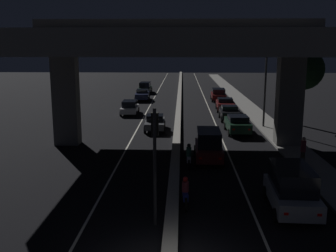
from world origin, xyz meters
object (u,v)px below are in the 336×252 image
object	(u,v)px
car_silver_lead	(292,188)
car_dark_green_fourth_oncoming	(145,87)
traffic_light_left_of_median	(155,146)
car_black_fourth	(229,113)
street_lamp	(262,73)
car_dark_red_sixth	(218,94)
car_grey_lead_oncoming	(155,122)
car_dark_red_fifth	(225,104)
car_dark_blue_third_oncoming	(142,95)
pedestrian_on_sidewalk	(303,151)
car_dark_green_third	(238,124)
motorcycle_white_filtering_mid	(189,157)
motorcycle_blue_filtering_near	(185,194)
car_white_second_oncoming	(130,107)
car_dark_red_second	(209,145)

from	to	relation	value
car_silver_lead	car_dark_green_fourth_oncoming	world-z (taller)	car_silver_lead
traffic_light_left_of_median	car_black_fourth	distance (m)	24.79
street_lamp	car_dark_red_sixth	xyz separation A→B (m)	(-2.15, 18.23, -4.15)
car_dark_red_sixth	car_grey_lead_oncoming	size ratio (longest dim) A/B	1.16
car_dark_red_fifth	car_dark_blue_third_oncoming	bearing A→B (deg)	51.27
pedestrian_on_sidewalk	car_dark_green_third	bearing A→B (deg)	105.41
car_silver_lead	motorcycle_white_filtering_mid	size ratio (longest dim) A/B	2.19
motorcycle_blue_filtering_near	traffic_light_left_of_median	bearing A→B (deg)	143.72
motorcycle_blue_filtering_near	pedestrian_on_sidewalk	world-z (taller)	pedestrian_on_sidewalk
motorcycle_white_filtering_mid	car_dark_green_fourth_oncoming	bearing A→B (deg)	9.04
car_dark_blue_third_oncoming	motorcycle_blue_filtering_near	world-z (taller)	car_dark_blue_third_oncoming
car_dark_green_third	motorcycle_blue_filtering_near	distance (m)	16.63
car_dark_blue_third_oncoming	car_dark_green_fourth_oncoming	world-z (taller)	car_dark_green_fourth_oncoming
street_lamp	car_grey_lead_oncoming	size ratio (longest dim) A/B	2.13
car_white_second_oncoming	car_dark_blue_third_oncoming	size ratio (longest dim) A/B	0.86
car_silver_lead	car_dark_red_sixth	xyz separation A→B (m)	(-0.03, 36.70, -0.18)
car_dark_red_second	car_black_fourth	distance (m)	14.87
car_dark_blue_third_oncoming	pedestrian_on_sidewalk	distance (m)	32.95
car_dark_red_second	motorcycle_blue_filtering_near	world-z (taller)	car_dark_red_second
traffic_light_left_of_median	car_dark_blue_third_oncoming	size ratio (longest dim) A/B	1.05
car_dark_green_third	car_grey_lead_oncoming	size ratio (longest dim) A/B	1.07
motorcycle_blue_filtering_near	car_white_second_oncoming	bearing A→B (deg)	10.63
car_white_second_oncoming	car_dark_red_second	bearing A→B (deg)	21.69
car_dark_red_second	car_dark_red_fifth	size ratio (longest dim) A/B	0.96
car_dark_red_fifth	motorcycle_white_filtering_mid	xyz separation A→B (m)	(-4.51, -21.64, -0.15)
traffic_light_left_of_median	car_silver_lead	world-z (taller)	traffic_light_left_of_median
car_dark_green_fourth_oncoming	motorcycle_white_filtering_mid	world-z (taller)	car_dark_green_fourth_oncoming
car_white_second_oncoming	car_dark_green_fourth_oncoming	bearing A→B (deg)	179.24
car_black_fourth	motorcycle_blue_filtering_near	xyz separation A→B (m)	(-4.59, -22.03, -0.16)
car_white_second_oncoming	pedestrian_on_sidewalk	size ratio (longest dim) A/B	2.29
car_black_fourth	car_dark_red_second	bearing A→B (deg)	168.56
car_dark_green_third	motorcycle_blue_filtering_near	bearing A→B (deg)	163.04
car_dark_red_fifth	car_dark_blue_third_oncoming	size ratio (longest dim) A/B	0.90
car_silver_lead	car_dark_red_fifth	size ratio (longest dim) A/B	1.00
traffic_light_left_of_median	car_white_second_oncoming	bearing A→B (deg)	99.76
street_lamp	car_black_fourth	distance (m)	6.16
car_silver_lead	car_black_fourth	distance (m)	22.27
car_silver_lead	car_black_fourth	size ratio (longest dim) A/B	1.05
traffic_light_left_of_median	pedestrian_on_sidewalk	xyz separation A→B (m)	(8.56, 8.19, -2.32)
car_dark_red_sixth	pedestrian_on_sidewalk	distance (m)	30.29
car_dark_green_third	car_black_fourth	xyz separation A→B (m)	(-0.02, 6.06, -0.04)
car_grey_lead_oncoming	car_white_second_oncoming	xyz separation A→B (m)	(-3.34, 8.23, 0.08)
pedestrian_on_sidewalk	car_dark_red_sixth	bearing A→B (deg)	94.71
car_silver_lead	car_grey_lead_oncoming	world-z (taller)	car_silver_lead
traffic_light_left_of_median	car_dark_red_second	xyz separation A→B (m)	(2.84, 9.39, -2.31)
car_dark_red_sixth	car_dark_blue_third_oncoming	xyz separation A→B (m)	(-10.48, 0.11, -0.08)
car_dark_red_second	car_silver_lead	bearing A→B (deg)	-156.20
street_lamp	car_grey_lead_oncoming	world-z (taller)	street_lamp
car_grey_lead_oncoming	motorcycle_white_filtering_mid	bearing A→B (deg)	13.14
car_silver_lead	car_white_second_oncoming	world-z (taller)	car_silver_lead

